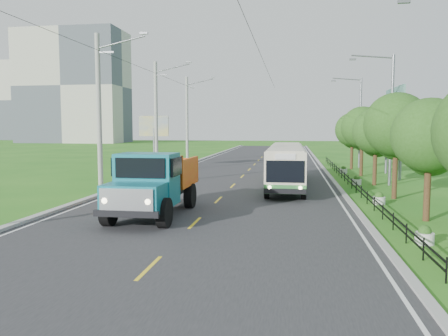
% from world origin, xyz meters
% --- Properties ---
extents(ground, '(240.00, 240.00, 0.00)m').
position_xyz_m(ground, '(0.00, 0.00, 0.00)').
color(ground, '#236818').
rests_on(ground, ground).
extents(road, '(14.00, 120.00, 0.02)m').
position_xyz_m(road, '(0.00, 20.00, 0.01)').
color(road, '#28282B').
rests_on(road, ground).
extents(curb_left, '(0.40, 120.00, 0.15)m').
position_xyz_m(curb_left, '(-7.20, 20.00, 0.07)').
color(curb_left, '#9E9E99').
rests_on(curb_left, ground).
extents(curb_right, '(0.30, 120.00, 0.10)m').
position_xyz_m(curb_right, '(7.15, 20.00, 0.05)').
color(curb_right, '#9E9E99').
rests_on(curb_right, ground).
extents(edge_line_left, '(0.12, 120.00, 0.00)m').
position_xyz_m(edge_line_left, '(-6.65, 20.00, 0.02)').
color(edge_line_left, silver).
rests_on(edge_line_left, road).
extents(edge_line_right, '(0.12, 120.00, 0.00)m').
position_xyz_m(edge_line_right, '(6.65, 20.00, 0.02)').
color(edge_line_right, silver).
rests_on(edge_line_right, road).
extents(centre_dash, '(0.12, 2.20, 0.00)m').
position_xyz_m(centre_dash, '(0.00, 0.00, 0.02)').
color(centre_dash, yellow).
rests_on(centre_dash, road).
extents(railing_right, '(0.04, 40.00, 0.60)m').
position_xyz_m(railing_right, '(8.00, 14.00, 0.30)').
color(railing_right, black).
rests_on(railing_right, ground).
extents(pole_near, '(3.51, 0.32, 10.00)m').
position_xyz_m(pole_near, '(-8.26, 9.00, 5.09)').
color(pole_near, gray).
rests_on(pole_near, ground).
extents(pole_mid, '(3.51, 0.32, 10.00)m').
position_xyz_m(pole_mid, '(-8.26, 21.00, 5.09)').
color(pole_mid, gray).
rests_on(pole_mid, ground).
extents(pole_far, '(3.51, 0.32, 10.00)m').
position_xyz_m(pole_far, '(-8.26, 33.00, 5.09)').
color(pole_far, gray).
rests_on(pole_far, ground).
extents(tree_second, '(3.18, 3.26, 5.30)m').
position_xyz_m(tree_second, '(9.86, 2.14, 3.52)').
color(tree_second, '#382314').
rests_on(tree_second, ground).
extents(tree_third, '(3.60, 3.62, 6.00)m').
position_xyz_m(tree_third, '(9.86, 8.14, 3.99)').
color(tree_third, '#382314').
rests_on(tree_third, ground).
extents(tree_fourth, '(3.24, 3.31, 5.40)m').
position_xyz_m(tree_fourth, '(9.86, 14.14, 3.59)').
color(tree_fourth, '#382314').
rests_on(tree_fourth, ground).
extents(tree_fifth, '(3.48, 3.52, 5.80)m').
position_xyz_m(tree_fifth, '(9.86, 20.14, 3.85)').
color(tree_fifth, '#382314').
rests_on(tree_fifth, ground).
extents(tree_back, '(3.30, 3.36, 5.50)m').
position_xyz_m(tree_back, '(9.86, 26.14, 3.65)').
color(tree_back, '#382314').
rests_on(tree_back, ground).
extents(streetlight_mid, '(3.02, 0.20, 9.07)m').
position_xyz_m(streetlight_mid, '(10.64, 14.00, 4.90)').
color(streetlight_mid, slate).
rests_on(streetlight_mid, ground).
extents(streetlight_far, '(3.02, 0.20, 9.07)m').
position_xyz_m(streetlight_far, '(10.64, 28.00, 4.90)').
color(streetlight_far, slate).
rests_on(streetlight_far, ground).
extents(planter_front, '(0.64, 0.64, 0.67)m').
position_xyz_m(planter_front, '(8.60, -2.00, 0.29)').
color(planter_front, silver).
rests_on(planter_front, ground).
extents(planter_near, '(0.64, 0.64, 0.67)m').
position_xyz_m(planter_near, '(8.60, 6.00, 0.29)').
color(planter_near, silver).
rests_on(planter_near, ground).
extents(planter_mid, '(0.64, 0.64, 0.67)m').
position_xyz_m(planter_mid, '(8.60, 14.00, 0.29)').
color(planter_mid, silver).
rests_on(planter_mid, ground).
extents(planter_far, '(0.64, 0.64, 0.67)m').
position_xyz_m(planter_far, '(8.60, 22.00, 0.29)').
color(planter_far, silver).
rests_on(planter_far, ground).
extents(billboard_left, '(3.00, 0.20, 5.20)m').
position_xyz_m(billboard_left, '(-9.50, 24.00, 3.87)').
color(billboard_left, slate).
rests_on(billboard_left, ground).
extents(billboard_right, '(0.24, 6.00, 7.30)m').
position_xyz_m(billboard_right, '(12.30, 20.00, 5.34)').
color(billboard_right, slate).
rests_on(billboard_right, ground).
extents(apartment_near, '(28.00, 14.00, 30.00)m').
position_xyz_m(apartment_near, '(-55.00, 95.00, 15.00)').
color(apartment_near, '#B7B2A3').
rests_on(apartment_near, ground).
extents(apartment_far, '(24.00, 14.00, 26.00)m').
position_xyz_m(apartment_far, '(-80.00, 120.00, 13.00)').
color(apartment_far, '#B7B2A3').
rests_on(apartment_far, ground).
extents(bus, '(2.38, 14.10, 2.72)m').
position_xyz_m(bus, '(3.65, 12.68, 1.63)').
color(bus, '#317B37').
rests_on(bus, ground).
extents(dump_truck, '(2.76, 6.97, 2.92)m').
position_xyz_m(dump_truck, '(-2.20, 1.37, 1.66)').
color(dump_truck, '#146B79').
rests_on(dump_truck, ground).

